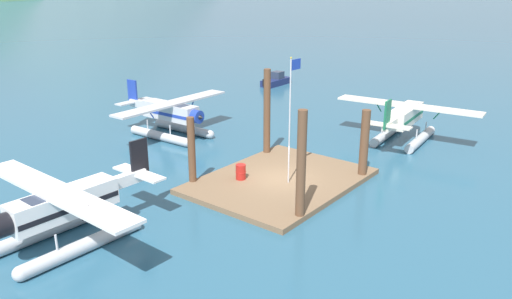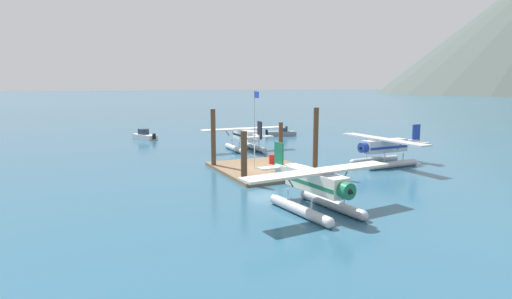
{
  "view_description": "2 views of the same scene",
  "coord_description": "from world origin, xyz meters",
  "views": [
    {
      "loc": [
        -21.73,
        -15.49,
        11.02
      ],
      "look_at": [
        0.87,
        2.47,
        1.33
      ],
      "focal_mm": 34.78,
      "sensor_mm": 36.0,
      "label": 1
    },
    {
      "loc": [
        33.21,
        -16.01,
        7.76
      ],
      "look_at": [
        -1.72,
        0.16,
        1.75
      ],
      "focal_mm": 28.99,
      "sensor_mm": 36.0,
      "label": 2
    }
  ],
  "objects": [
    {
      "name": "piling_near_left",
      "position": [
        -3.26,
        -3.54,
        2.79
      ],
      "size": [
        0.45,
        0.45,
        5.57
      ],
      "primitive_type": "cylinder",
      "color": "brown",
      "rests_on": "ground"
    },
    {
      "name": "boat_grey_open_west",
      "position": [
        -22.71,
        14.31,
        0.49
      ],
      "size": [
        2.76,
        4.71,
        1.5
      ],
      "color": "gray",
      "rests_on": "ground"
    },
    {
      "name": "seaplane_white_port_fwd",
      "position": [
        -11.57,
        3.28,
        1.58
      ],
      "size": [
        7.98,
        10.42,
        3.84
      ],
      "color": "#B7BABF",
      "rests_on": "ground"
    },
    {
      "name": "fuel_drum",
      "position": [
        -1.47,
        1.73,
        0.74
      ],
      "size": [
        0.62,
        0.62,
        0.88
      ],
      "color": "#AD1E19",
      "rests_on": "dock_platform"
    },
    {
      "name": "piling_near_right",
      "position": [
        3.64,
        -3.38,
        2.1
      ],
      "size": [
        0.51,
        0.51,
        4.2
      ],
      "primitive_type": "cylinder",
      "color": "brown",
      "rests_on": "ground"
    },
    {
      "name": "ground_plane",
      "position": [
        0.0,
        0.0,
        0.0
      ],
      "size": [
        1200.0,
        1200.0,
        0.0
      ],
      "primitive_type": "plane",
      "color": "#285670"
    },
    {
      "name": "piling_far_right",
      "position": [
        3.32,
        3.5,
        2.94
      ],
      "size": [
        0.45,
        0.45,
        5.87
      ],
      "primitive_type": "cylinder",
      "color": "brown",
      "rests_on": "ground"
    },
    {
      "name": "piling_far_left",
      "position": [
        -3.4,
        3.7,
        2.03
      ],
      "size": [
        0.43,
        0.43,
        4.06
      ],
      "primitive_type": "cylinder",
      "color": "brown",
      "rests_on": "ground"
    },
    {
      "name": "seaplane_cream_stbd_aft",
      "position": [
        12.37,
        -2.29,
        1.58
      ],
      "size": [
        7.96,
        10.49,
        3.84
      ],
      "color": "#B7BABF",
      "rests_on": "ground"
    },
    {
      "name": "dock_platform",
      "position": [
        0.0,
        0.0,
        0.15
      ],
      "size": [
        10.08,
        7.6,
        0.3
      ],
      "primitive_type": "cube",
      "color": "brown",
      "rests_on": "ground"
    },
    {
      "name": "seaplane_silver_bow_right",
      "position": [
        2.51,
        11.94,
        1.58
      ],
      "size": [
        10.44,
        7.98,
        3.84
      ],
      "color": "#B7BABF",
      "rests_on": "ground"
    },
    {
      "name": "boat_white_open_sw",
      "position": [
        -27.54,
        -5.77,
        0.49
      ],
      "size": [
        4.56,
        3.09,
        1.5
      ],
      "color": "silver",
      "rests_on": "ground"
    },
    {
      "name": "flagpole",
      "position": [
        -0.07,
        -0.71,
        4.63
      ],
      "size": [
        0.95,
        0.1,
        7.08
      ],
      "color": "silver",
      "rests_on": "dock_platform"
    }
  ]
}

